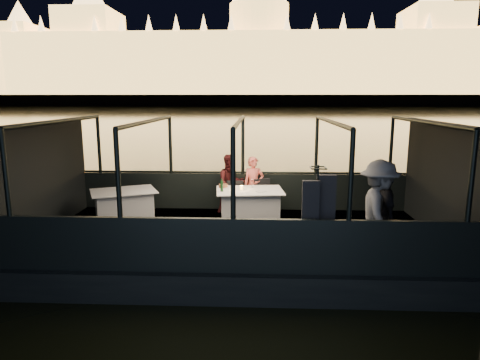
{
  "coord_description": "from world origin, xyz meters",
  "views": [
    {
      "loc": [
        0.4,
        -8.46,
        3.28
      ],
      "look_at": [
        0.0,
        0.4,
        1.55
      ],
      "focal_mm": 32.0,
      "sensor_mm": 36.0,
      "label": 1
    }
  ],
  "objects_px": {
    "coat_stand": "(317,215)",
    "person_man_maroon": "(231,182)",
    "dining_table_aft": "(124,206)",
    "wine_bottle": "(222,185)",
    "chair_port_right": "(262,197)",
    "person_woman_coral": "(254,183)",
    "passenger_stripe": "(378,214)",
    "passenger_dark": "(384,208)",
    "chair_port_left": "(235,198)",
    "dining_table_central": "(250,207)"
  },
  "relations": [
    {
      "from": "dining_table_aft",
      "to": "chair_port_right",
      "type": "height_order",
      "value": "chair_port_right"
    },
    {
      "from": "coat_stand",
      "to": "passenger_dark",
      "type": "height_order",
      "value": "coat_stand"
    },
    {
      "from": "dining_table_central",
      "to": "chair_port_right",
      "type": "bearing_deg",
      "value": 67.2
    },
    {
      "from": "coat_stand",
      "to": "chair_port_left",
      "type": "bearing_deg",
      "value": 116.66
    },
    {
      "from": "coat_stand",
      "to": "dining_table_central",
      "type": "bearing_deg",
      "value": 114.74
    },
    {
      "from": "person_woman_coral",
      "to": "passenger_stripe",
      "type": "xyz_separation_m",
      "value": [
        2.13,
        -3.05,
        0.1
      ]
    },
    {
      "from": "person_man_maroon",
      "to": "wine_bottle",
      "type": "bearing_deg",
      "value": -115.38
    },
    {
      "from": "dining_table_central",
      "to": "person_woman_coral",
      "type": "height_order",
      "value": "person_woman_coral"
    },
    {
      "from": "chair_port_left",
      "to": "coat_stand",
      "type": "bearing_deg",
      "value": -65.67
    },
    {
      "from": "coat_stand",
      "to": "person_man_maroon",
      "type": "xyz_separation_m",
      "value": [
        -1.61,
        3.38,
        -0.15
      ]
    },
    {
      "from": "person_woman_coral",
      "to": "passenger_dark",
      "type": "bearing_deg",
      "value": -63.21
    },
    {
      "from": "dining_table_aft",
      "to": "person_man_maroon",
      "type": "bearing_deg",
      "value": 22.14
    },
    {
      "from": "chair_port_left",
      "to": "wine_bottle",
      "type": "distance_m",
      "value": 0.86
    },
    {
      "from": "chair_port_left",
      "to": "chair_port_right",
      "type": "distance_m",
      "value": 0.65
    },
    {
      "from": "dining_table_central",
      "to": "passenger_stripe",
      "type": "bearing_deg",
      "value": -44.66
    },
    {
      "from": "person_woman_coral",
      "to": "person_man_maroon",
      "type": "bearing_deg",
      "value": 161.89
    },
    {
      "from": "dining_table_aft",
      "to": "chair_port_right",
      "type": "distance_m",
      "value": 3.16
    },
    {
      "from": "chair_port_left",
      "to": "passenger_dark",
      "type": "distance_m",
      "value": 3.62
    },
    {
      "from": "coat_stand",
      "to": "wine_bottle",
      "type": "relative_size",
      "value": 6.04
    },
    {
      "from": "passenger_dark",
      "to": "person_woman_coral",
      "type": "bearing_deg",
      "value": -138.94
    },
    {
      "from": "dining_table_aft",
      "to": "person_woman_coral",
      "type": "relative_size",
      "value": 1.0
    },
    {
      "from": "chair_port_left",
      "to": "person_woman_coral",
      "type": "bearing_deg",
      "value": 36.75
    },
    {
      "from": "dining_table_aft",
      "to": "wine_bottle",
      "type": "xyz_separation_m",
      "value": [
        2.21,
        -0.13,
        0.53
      ]
    },
    {
      "from": "passenger_stripe",
      "to": "coat_stand",
      "type": "bearing_deg",
      "value": 109.8
    },
    {
      "from": "coat_stand",
      "to": "chair_port_right",
      "type": "bearing_deg",
      "value": 105.39
    },
    {
      "from": "chair_port_right",
      "to": "person_woman_coral",
      "type": "bearing_deg",
      "value": 108.69
    },
    {
      "from": "passenger_dark",
      "to": "chair_port_right",
      "type": "bearing_deg",
      "value": -139.03
    },
    {
      "from": "chair_port_left",
      "to": "chair_port_right",
      "type": "bearing_deg",
      "value": 9.76
    },
    {
      "from": "dining_table_aft",
      "to": "chair_port_right",
      "type": "bearing_deg",
      "value": 12.65
    },
    {
      "from": "dining_table_central",
      "to": "person_man_maroon",
      "type": "distance_m",
      "value": 1.09
    },
    {
      "from": "dining_table_aft",
      "to": "person_woman_coral",
      "type": "distance_m",
      "value": 3.05
    },
    {
      "from": "coat_stand",
      "to": "passenger_dark",
      "type": "xyz_separation_m",
      "value": [
        1.27,
        0.69,
        -0.05
      ]
    },
    {
      "from": "person_woman_coral",
      "to": "dining_table_aft",
      "type": "bearing_deg",
      "value": -176.86
    },
    {
      "from": "dining_table_aft",
      "to": "passenger_stripe",
      "type": "relative_size",
      "value": 0.78
    },
    {
      "from": "person_man_maroon",
      "to": "dining_table_central",
      "type": "bearing_deg",
      "value": -81.32
    },
    {
      "from": "wine_bottle",
      "to": "person_woman_coral",
      "type": "bearing_deg",
      "value": 57.07
    },
    {
      "from": "coat_stand",
      "to": "passenger_stripe",
      "type": "distance_m",
      "value": 1.11
    },
    {
      "from": "chair_port_right",
      "to": "passenger_dark",
      "type": "relative_size",
      "value": 0.57
    },
    {
      "from": "chair_port_left",
      "to": "passenger_stripe",
      "type": "xyz_separation_m",
      "value": [
        2.57,
        -2.7,
        0.4
      ]
    },
    {
      "from": "dining_table_central",
      "to": "chair_port_left",
      "type": "relative_size",
      "value": 1.76
    },
    {
      "from": "person_woman_coral",
      "to": "person_man_maroon",
      "type": "relative_size",
      "value": 0.97
    },
    {
      "from": "coat_stand",
      "to": "person_man_maroon",
      "type": "height_order",
      "value": "coat_stand"
    },
    {
      "from": "chair_port_left",
      "to": "person_man_maroon",
      "type": "bearing_deg",
      "value": 103.79
    },
    {
      "from": "dining_table_central",
      "to": "coat_stand",
      "type": "height_order",
      "value": "coat_stand"
    },
    {
      "from": "passenger_stripe",
      "to": "person_man_maroon",
      "type": "bearing_deg",
      "value": 45.49
    },
    {
      "from": "dining_table_central",
      "to": "chair_port_right",
      "type": "xyz_separation_m",
      "value": [
        0.28,
        0.66,
        0.06
      ]
    },
    {
      "from": "chair_port_right",
      "to": "coat_stand",
      "type": "relative_size",
      "value": 0.49
    },
    {
      "from": "chair_port_right",
      "to": "person_woman_coral",
      "type": "relative_size",
      "value": 0.62
    },
    {
      "from": "passenger_dark",
      "to": "wine_bottle",
      "type": "distance_m",
      "value": 3.41
    },
    {
      "from": "person_man_maroon",
      "to": "passenger_dark",
      "type": "relative_size",
      "value": 0.95
    }
  ]
}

